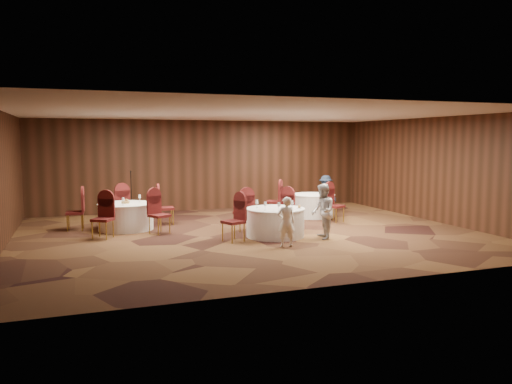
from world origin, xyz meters
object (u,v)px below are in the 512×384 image
object	(u,v)px
table_main	(275,222)
table_left	(126,216)
mic_stand	(132,204)
woman_b	(323,211)
table_right	(313,205)
man_c	(326,194)
woman_a	(286,222)

from	to	relation	value
table_main	table_left	bearing A→B (deg)	146.64
mic_stand	woman_b	size ratio (longest dim) A/B	1.08
table_left	woman_b	bearing A→B (deg)	-33.80
table_main	table_right	size ratio (longest dim) A/B	1.09
table_main	woman_b	world-z (taller)	woman_b
table_main	man_c	size ratio (longest dim) A/B	1.19
woman_b	table_main	bearing A→B (deg)	-111.24
table_left	woman_b	xyz separation A→B (m)	(4.57, -3.06, 0.33)
table_left	woman_a	distance (m)	4.93
table_left	woman_a	world-z (taller)	woman_a
table_left	woman_b	world-z (taller)	woman_b
table_left	woman_a	size ratio (longest dim) A/B	1.29
table_right	woman_b	size ratio (longest dim) A/B	1.00
man_c	table_main	bearing A→B (deg)	-74.67
table_right	mic_stand	world-z (taller)	mic_stand
mic_stand	woman_b	world-z (taller)	mic_stand
woman_b	woman_a	bearing A→B (deg)	-51.49
mic_stand	woman_a	bearing A→B (deg)	-62.94
mic_stand	woman_b	xyz separation A→B (m)	(4.20, -5.21, 0.27)
table_left	mic_stand	bearing A→B (deg)	80.13
table_main	table_left	world-z (taller)	same
table_right	man_c	distance (m)	1.11
woman_b	man_c	size ratio (longest dim) A/B	1.10
table_main	woman_b	distance (m)	1.28
woman_a	man_c	distance (m)	5.82
table_right	table_left	bearing A→B (deg)	-176.80
woman_b	man_c	distance (m)	4.67
mic_stand	woman_a	distance (m)	6.49
table_right	table_main	bearing A→B (deg)	-132.03
table_main	woman_a	world-z (taller)	woman_a
table_right	woman_a	bearing A→B (deg)	-123.87
table_right	mic_stand	xyz separation A→B (m)	(-5.61, 1.82, 0.06)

